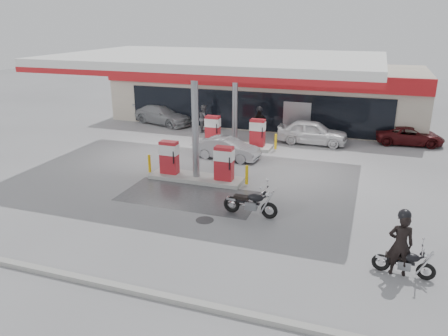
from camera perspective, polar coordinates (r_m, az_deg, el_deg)
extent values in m
plane|color=gray|center=(19.28, -5.89, -3.50)|extent=(90.00, 90.00, 0.00)
cube|color=#4C4C4F|center=(19.08, -4.52, -3.69)|extent=(6.00, 3.00, 0.00)
cylinder|color=#38383A|center=(16.87, -2.53, -6.82)|extent=(0.70, 0.70, 0.01)
cube|color=gray|center=(13.94, -18.34, -13.54)|extent=(28.00, 0.25, 0.15)
cube|color=beige|center=(33.42, 5.67, 9.73)|extent=(22.00, 8.00, 4.00)
cube|color=black|center=(29.69, 3.78, 7.43)|extent=(18.00, 0.10, 2.60)
cube|color=#B5161A|center=(29.27, 3.83, 11.43)|extent=(22.00, 0.25, 1.00)
cube|color=navy|center=(28.21, 17.86, 10.29)|extent=(3.50, 0.12, 0.80)
cube|color=gray|center=(29.08, 9.48, 6.36)|extent=(1.80, 0.14, 2.20)
cube|color=silver|center=(22.53, -0.89, 13.80)|extent=(16.00, 10.00, 0.60)
cube|color=#B5161A|center=(18.00, -6.38, 11.79)|extent=(16.00, 0.12, 0.24)
cube|color=#B5161A|center=(27.23, 2.78, 14.31)|extent=(16.00, 0.12, 0.24)
cylinder|color=gray|center=(20.21, -3.76, 5.36)|extent=(0.32, 0.32, 5.00)
cylinder|color=gray|center=(25.72, 1.44, 8.36)|extent=(0.32, 0.32, 5.00)
cube|color=#9E9E99|center=(20.94, -3.62, -1.30)|extent=(4.50, 1.30, 0.18)
cube|color=#A81C24|center=(21.21, -7.16, 1.39)|extent=(0.85, 0.48, 1.60)
cube|color=#A81C24|center=(20.17, 0.01, 0.62)|extent=(0.85, 0.48, 1.60)
cube|color=silver|center=(21.09, -7.21, 2.43)|extent=(0.88, 0.52, 0.50)
cube|color=silver|center=(20.05, 0.01, 1.70)|extent=(0.88, 0.52, 0.50)
cylinder|color=#DFAF0C|center=(21.84, -9.71, 0.57)|extent=(0.14, 0.14, 0.90)
cylinder|color=#DFAF0C|center=(20.01, 2.98, -0.90)|extent=(0.14, 0.14, 0.90)
cube|color=#9E9E99|center=(26.30, 1.40, 3.00)|extent=(4.50, 1.30, 0.18)
cube|color=#A81C24|center=(26.51, -1.48, 5.12)|extent=(0.85, 0.48, 1.60)
cube|color=#A81C24|center=(25.69, 4.40, 4.62)|extent=(0.85, 0.48, 1.60)
cube|color=silver|center=(26.42, -1.49, 5.96)|extent=(0.88, 0.52, 0.50)
cube|color=silver|center=(25.60, 4.42, 5.48)|extent=(0.88, 0.52, 0.50)
cylinder|color=#DFAF0C|center=(27.02, -3.66, 4.39)|extent=(0.14, 0.14, 0.90)
cylinder|color=#DFAF0C|center=(25.56, 6.76, 3.44)|extent=(0.14, 0.14, 0.90)
torus|color=black|center=(14.49, 24.87, -12.18)|extent=(0.56, 0.18, 0.55)
torus|color=black|center=(14.46, 19.79, -11.52)|extent=(0.56, 0.18, 0.55)
cube|color=gray|center=(14.43, 22.52, -11.63)|extent=(0.39, 0.25, 0.28)
cube|color=black|center=(14.38, 22.01, -11.24)|extent=(0.83, 0.16, 0.07)
ellipsoid|color=black|center=(14.29, 23.22, -10.68)|extent=(0.54, 0.34, 0.26)
cube|color=black|center=(14.31, 21.34, -10.63)|extent=(0.52, 0.26, 0.09)
cylinder|color=silver|center=(14.17, 24.49, -9.85)|extent=(0.09, 0.70, 0.03)
sphere|color=silver|center=(14.23, 24.88, -10.29)|extent=(0.17, 0.17, 0.17)
cylinder|color=silver|center=(14.58, 20.67, -11.45)|extent=(0.83, 0.14, 0.07)
imported|color=black|center=(14.12, 22.05, -9.24)|extent=(0.77, 0.55, 2.00)
torus|color=black|center=(16.94, 5.92, -5.54)|extent=(0.68, 0.19, 0.67)
torus|color=black|center=(17.39, 1.01, -4.77)|extent=(0.68, 0.19, 0.67)
cube|color=gray|center=(17.10, 3.58, -4.90)|extent=(0.46, 0.29, 0.34)
cube|color=black|center=(17.10, 3.05, -4.48)|extent=(1.02, 0.17, 0.09)
ellipsoid|color=black|center=(16.91, 4.14, -3.88)|extent=(0.65, 0.39, 0.31)
cube|color=black|center=(17.10, 2.35, -3.81)|extent=(0.63, 0.30, 0.11)
cylinder|color=silver|center=(16.69, 5.27, -2.97)|extent=(0.09, 0.85, 0.04)
sphere|color=silver|center=(16.70, 5.70, -3.47)|extent=(0.20, 0.20, 0.20)
cylinder|color=silver|center=(17.45, 1.99, -4.77)|extent=(1.01, 0.14, 0.09)
imported|color=white|center=(27.32, 11.47, 4.61)|extent=(4.27, 1.76, 1.45)
imported|color=#504F54|center=(29.66, -2.62, 6.50)|extent=(0.98, 1.09, 1.85)
imported|color=gray|center=(23.87, 0.45, 2.57)|extent=(3.68, 1.58, 1.18)
imported|color=gray|center=(32.26, -7.95, 6.93)|extent=(5.11, 3.30, 1.38)
imported|color=#460F11|center=(28.99, 23.08, 3.92)|extent=(4.11, 2.19, 1.10)
imported|color=black|center=(27.88, 4.58, 5.77)|extent=(1.25, 0.88, 1.97)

